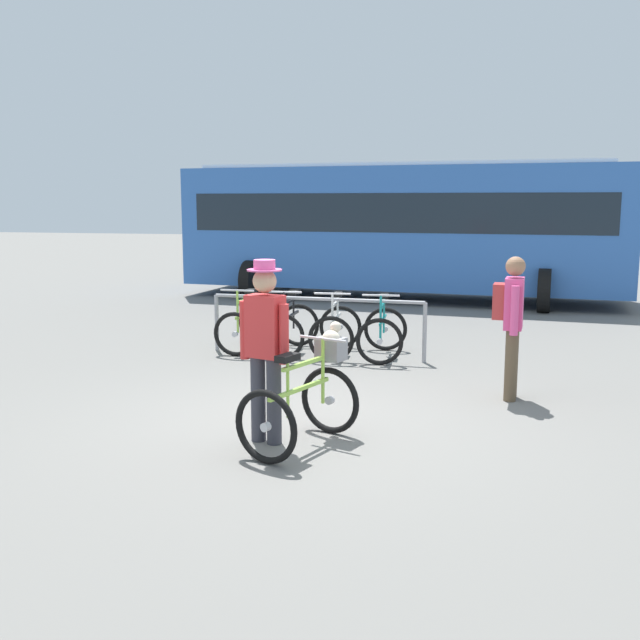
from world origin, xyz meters
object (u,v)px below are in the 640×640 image
object	(u,v)px
racked_bike_teal	(383,333)
featured_bicycle	(307,393)
racked_bike_white	(336,330)
pedestrian_with_backpack	(511,318)
racked_bike_black	(291,328)
person_with_featured_bike	(265,344)
racked_bike_lime	(247,326)
bus_distant	(401,223)

from	to	relation	value
racked_bike_teal	featured_bicycle	bearing A→B (deg)	-91.46
racked_bike_white	pedestrian_with_backpack	bearing A→B (deg)	-38.10
racked_bike_black	racked_bike_white	bearing A→B (deg)	-2.03
racked_bike_teal	featured_bicycle	distance (m)	3.97
racked_bike_black	racked_bike_teal	xyz separation A→B (m)	(1.40, -0.05, 0.00)
racked_bike_teal	person_with_featured_bike	size ratio (longest dim) A/B	0.65
racked_bike_white	featured_bicycle	size ratio (longest dim) A/B	0.90
racked_bike_lime	racked_bike_black	size ratio (longest dim) A/B	0.98
racked_bike_lime	featured_bicycle	xyz separation A→B (m)	(2.00, -4.04, 0.12)
featured_bicycle	person_with_featured_bike	world-z (taller)	person_with_featured_bike
racked_bike_teal	bus_distant	xyz separation A→B (m)	(-0.59, 6.61, 1.37)
person_with_featured_bike	racked_bike_lime	bearing A→B (deg)	111.46
racked_bike_lime	pedestrian_with_backpack	world-z (taller)	pedestrian_with_backpack
racked_bike_lime	racked_bike_white	size ratio (longest dim) A/B	0.98
racked_bike_black	featured_bicycle	distance (m)	4.23
racked_bike_black	bus_distant	bearing A→B (deg)	83.00
racked_bike_lime	person_with_featured_bike	world-z (taller)	person_with_featured_bike
person_with_featured_bike	bus_distant	size ratio (longest dim) A/B	0.17
racked_bike_black	bus_distant	xyz separation A→B (m)	(0.81, 6.56, 1.37)
featured_bicycle	pedestrian_with_backpack	bearing A→B (deg)	48.16
racked_bike_black	pedestrian_with_backpack	distance (m)	3.75
racked_bike_lime	bus_distant	world-z (taller)	bus_distant
racked_bike_black	racked_bike_white	distance (m)	0.70
racked_bike_white	bus_distant	xyz separation A→B (m)	(0.11, 6.59, 1.37)
pedestrian_with_backpack	racked_bike_teal	bearing A→B (deg)	132.73
racked_bike_lime	featured_bicycle	size ratio (longest dim) A/B	0.89
racked_bike_teal	featured_bicycle	world-z (taller)	featured_bicycle
racked_bike_teal	pedestrian_with_backpack	bearing A→B (deg)	-47.27
racked_bike_lime	pedestrian_with_backpack	bearing A→B (deg)	-27.12
racked_bike_teal	pedestrian_with_backpack	size ratio (longest dim) A/B	0.68
pedestrian_with_backpack	bus_distant	bearing A→B (deg)	105.42
racked_bike_lime	racked_bike_teal	bearing A→B (deg)	-2.03
racked_bike_lime	pedestrian_with_backpack	size ratio (longest dim) A/B	0.68
featured_bicycle	person_with_featured_bike	distance (m)	0.61
bus_distant	pedestrian_with_backpack	bearing A→B (deg)	-74.58
racked_bike_lime	racked_bike_white	xyz separation A→B (m)	(1.40, -0.05, -0.00)
racked_bike_teal	person_with_featured_bike	bearing A→B (deg)	-96.96
racked_bike_black	person_with_featured_bike	size ratio (longest dim) A/B	0.66
featured_bicycle	pedestrian_with_backpack	distance (m)	2.82
racked_bike_black	racked_bike_teal	distance (m)	1.40
racked_bike_white	person_with_featured_bike	xyz separation A→B (m)	(0.21, -4.04, 0.58)
racked_bike_white	bus_distant	size ratio (longest dim) A/B	0.11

